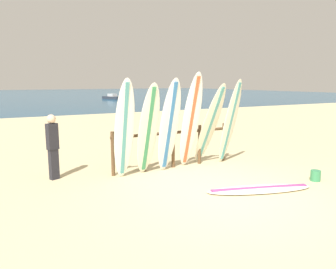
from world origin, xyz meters
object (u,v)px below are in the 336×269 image
Objects in this scene: surfboard_leaning_center at (191,122)px; surfboard_leaning_far_left at (124,130)px; surfboard_leaning_center_left at (169,126)px; small_boat_offshore at (112,97)px; sand_bucket at (315,176)px; beachgoer_standing at (53,144)px; surfboard_rack at (173,142)px; surfboard_leaning_left at (148,130)px; surfboard_leaning_center_right at (210,125)px; surfboard_lying_on_sand at (260,189)px; surfboard_leaning_right at (230,122)px.

surfboard_leaning_far_left is at bearing -178.45° from surfboard_leaning_center.
small_boat_offshore is (9.83, 34.81, -0.95)m from surfboard_leaning_center_left.
beachgoer_standing is at bearing 150.85° from sand_bucket.
beachgoer_standing is (-3.02, 0.38, 0.17)m from surfboard_rack.
surfboard_rack is 1.36× the size of surfboard_leaning_center.
sand_bucket is at bearing -29.15° from beachgoer_standing.
surfboard_leaning_left reaches higher than small_boat_offshore.
surfboard_leaning_center_right is at bearing 122.16° from sand_bucket.
surfboard_lying_on_sand is (2.26, -2.08, -1.16)m from surfboard_leaning_far_left.
surfboard_rack is 3.58m from sand_bucket.
surfboard_leaning_left is at bearing -177.67° from surfboard_leaning_center_right.
surfboard_leaning_center_right reaches higher than sand_bucket.
surfboard_lying_on_sand is (-0.21, -2.17, -1.11)m from surfboard_leaning_center_right.
surfboard_leaning_left is 9.08× the size of sand_bucket.
surfboard_leaning_center_left is at bearing -105.77° from small_boat_offshore.
surfboard_leaning_left is at bearing 179.89° from surfboard_leaning_right.
surfboard_leaning_center_left reaches higher than surfboard_leaning_far_left.
small_boat_offshore is (9.51, 34.42, -0.43)m from surfboard_rack.
surfboard_rack is at bearing 164.65° from surfboard_leaning_right.
surfboard_leaning_center_right is (2.47, 0.09, -0.06)m from surfboard_leaning_far_left.
surfboard_leaning_left is 0.69× the size of small_boat_offshore.
surfboard_leaning_right is (2.49, -0.00, 0.05)m from surfboard_leaning_left.
surfboard_rack reaches higher than sand_bucket.
surfboard_leaning_far_left is 1.05× the size of surfboard_leaning_center_right.
beachgoer_standing is at bearing 172.79° from surfboard_rack.
beachgoer_standing is 6.15× the size of sand_bucket.
surfboard_leaning_center reaches higher than surfboard_leaning_center_left.
surfboard_rack is 1.52× the size of surfboard_leaning_left.
surfboard_lying_on_sand is (1.65, -2.10, -1.11)m from surfboard_leaning_left.
surfboard_rack is at bearing 128.30° from surfboard_leaning_center.
small_boat_offshore is (8.57, 34.77, -0.89)m from surfboard_leaning_center_right.
small_boat_offshore is 13.16× the size of sand_bucket.
surfboard_lying_on_sand is 37.98m from small_boat_offshore.
surfboard_leaning_far_left is 2.48m from surfboard_leaning_center_right.
surfboard_leaning_center_left is 1.01× the size of surfboard_leaning_right.
surfboard_rack is at bearing 15.90° from surfboard_leaning_far_left.
surfboard_leaning_far_left is 1.21m from surfboard_leaning_center_left.
surfboard_leaning_center_left is at bearing 140.29° from sand_bucket.
sand_bucket is (0.81, -2.20, -1.07)m from surfboard_leaning_right.
surfboard_leaning_center_right is at bearing -10.45° from beachgoer_standing.
surfboard_leaning_center_right is at bearing 3.69° from surfboard_leaning_center.
surfboard_leaning_far_left is 0.72× the size of small_boat_offshore.
surfboard_leaning_right is at bearing -0.11° from surfboard_leaning_left.
surfboard_leaning_right is (3.10, 0.01, -0.00)m from surfboard_leaning_far_left.
surfboard_lying_on_sand is at bearing -78.92° from surfboard_leaning_center.
surfboard_rack is 1.53× the size of surfboard_leaning_center_right.
surfboard_leaning_center is at bearing 1.55° from surfboard_leaning_far_left.
surfboard_leaning_far_left reaches higher than surfboard_rack.
surfboard_leaning_left reaches higher than sand_bucket.
surfboard_leaning_center is at bearing 132.67° from sand_bucket.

